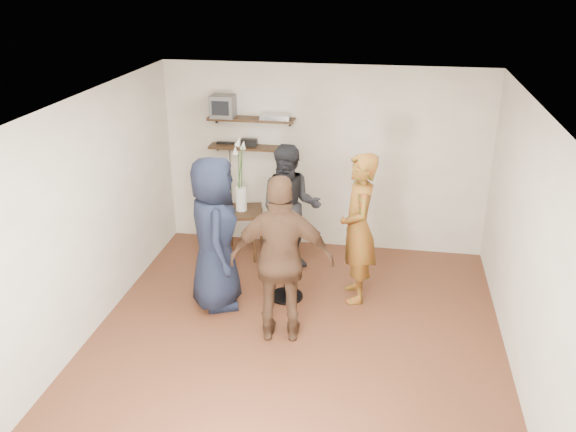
# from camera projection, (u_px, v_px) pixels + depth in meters

# --- Properties ---
(room) EXTENTS (4.58, 5.08, 2.68)m
(room) POSITION_uv_depth(u_px,v_px,m) (296.00, 231.00, 6.19)
(room) COLOR #492417
(room) RESTS_ON ground
(shelf_upper) EXTENTS (1.20, 0.25, 0.04)m
(shelf_upper) POSITION_uv_depth(u_px,v_px,m) (251.00, 119.00, 8.29)
(shelf_upper) COLOR black
(shelf_upper) RESTS_ON room
(shelf_lower) EXTENTS (1.20, 0.25, 0.04)m
(shelf_lower) POSITION_uv_depth(u_px,v_px,m) (252.00, 148.00, 8.45)
(shelf_lower) COLOR black
(shelf_lower) RESTS_ON room
(crt_monitor) EXTENTS (0.32, 0.30, 0.30)m
(crt_monitor) POSITION_uv_depth(u_px,v_px,m) (223.00, 106.00, 8.29)
(crt_monitor) COLOR #59595B
(crt_monitor) RESTS_ON shelf_upper
(dvd_deck) EXTENTS (0.40, 0.24, 0.06)m
(dvd_deck) POSITION_uv_depth(u_px,v_px,m) (276.00, 117.00, 8.22)
(dvd_deck) COLOR silver
(dvd_deck) RESTS_ON shelf_upper
(radio) EXTENTS (0.22, 0.10, 0.10)m
(radio) POSITION_uv_depth(u_px,v_px,m) (249.00, 143.00, 8.43)
(radio) COLOR black
(radio) RESTS_ON shelf_lower
(power_strip) EXTENTS (0.30, 0.05, 0.03)m
(power_strip) POSITION_uv_depth(u_px,v_px,m) (227.00, 143.00, 8.54)
(power_strip) COLOR black
(power_strip) RESTS_ON shelf_lower
(side_table) EXTENTS (0.67, 0.67, 0.67)m
(side_table) POSITION_uv_depth(u_px,v_px,m) (242.00, 217.00, 8.44)
(side_table) COLOR black
(side_table) RESTS_ON room
(vase_lilies) EXTENTS (0.20, 0.21, 1.06)m
(vase_lilies) POSITION_uv_depth(u_px,v_px,m) (241.00, 187.00, 8.26)
(vase_lilies) COLOR white
(vase_lilies) RESTS_ON side_table
(drinks_table) EXTENTS (0.52, 0.52, 0.96)m
(drinks_table) POSITION_uv_depth(u_px,v_px,m) (287.00, 252.00, 7.29)
(drinks_table) COLOR black
(drinks_table) RESTS_ON room
(wine_glass_fl) EXTENTS (0.07, 0.07, 0.20)m
(wine_glass_fl) POSITION_uv_depth(u_px,v_px,m) (281.00, 217.00, 7.08)
(wine_glass_fl) COLOR silver
(wine_glass_fl) RESTS_ON drinks_table
(wine_glass_fr) EXTENTS (0.07, 0.07, 0.21)m
(wine_glass_fr) POSITION_uv_depth(u_px,v_px,m) (292.00, 216.00, 7.08)
(wine_glass_fr) COLOR silver
(wine_glass_fr) RESTS_ON drinks_table
(wine_glass_bl) EXTENTS (0.06, 0.06, 0.18)m
(wine_glass_bl) POSITION_uv_depth(u_px,v_px,m) (285.00, 215.00, 7.17)
(wine_glass_bl) COLOR silver
(wine_glass_bl) RESTS_ON drinks_table
(wine_glass_br) EXTENTS (0.07, 0.07, 0.20)m
(wine_glass_br) POSITION_uv_depth(u_px,v_px,m) (290.00, 216.00, 7.11)
(wine_glass_br) COLOR silver
(wine_glass_br) RESTS_ON drinks_table
(person_plaid) EXTENTS (0.56, 0.74, 1.84)m
(person_plaid) POSITION_uv_depth(u_px,v_px,m) (358.00, 229.00, 7.19)
(person_plaid) COLOR red
(person_plaid) RESTS_ON room
(person_dark) EXTENTS (0.90, 0.74, 1.70)m
(person_dark) POSITION_uv_depth(u_px,v_px,m) (290.00, 208.00, 7.98)
(person_dark) COLOR black
(person_dark) RESTS_ON room
(person_navy) EXTENTS (0.86, 1.05, 1.85)m
(person_navy) POSITION_uv_depth(u_px,v_px,m) (214.00, 234.00, 7.04)
(person_navy) COLOR black
(person_navy) RESTS_ON room
(person_brown) EXTENTS (1.14, 0.58, 1.87)m
(person_brown) POSITION_uv_depth(u_px,v_px,m) (282.00, 260.00, 6.39)
(person_brown) COLOR #462E1E
(person_brown) RESTS_ON room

